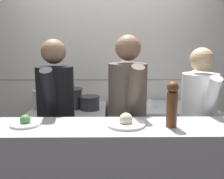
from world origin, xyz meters
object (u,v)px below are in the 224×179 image
chefs_knife (129,109)px  braising_pot (90,102)px  chef_head_cook (56,120)px  chef_sous (127,119)px  mixing_bowl_steel (150,103)px  sauce_pot (71,98)px  oven_range (70,143)px  chef_line (198,125)px  plated_dish_main (25,122)px  plated_dish_appetiser (126,122)px  stock_pot (44,99)px  pepper_mill (172,103)px

chefs_knife → braising_pot: bearing=167.4°
chef_head_cook → chef_sous: chef_sous is taller
braising_pot → chefs_knife: (0.44, -0.10, -0.05)m
mixing_bowl_steel → sauce_pot: bearing=176.7°
oven_range → braising_pot: braising_pot is taller
sauce_pot → chef_line: (1.27, -0.70, -0.10)m
mixing_bowl_steel → plated_dish_main: size_ratio=0.91×
sauce_pot → braising_pot: bearing=-18.1°
plated_dish_main → plated_dish_appetiser: bearing=-1.1°
chef_sous → sauce_pot: bearing=120.9°
chef_head_cook → stock_pot: bearing=112.7°
mixing_bowl_steel → plated_dish_main: plated_dish_main is taller
plated_dish_appetiser → chef_head_cook: size_ratio=0.17×
stock_pot → pepper_mill: pepper_mill is taller
sauce_pot → braising_pot: (0.22, -0.07, -0.04)m
pepper_mill → plated_dish_appetiser: bearing=173.9°
sauce_pot → pepper_mill: size_ratio=0.84×
plated_dish_main → chef_line: chef_line is taller
plated_dish_main → chef_head_cook: bearing=77.9°
plated_dish_main → chefs_knife: bearing=51.4°
chefs_knife → pepper_mill: bearing=-78.4°
braising_pot → pepper_mill: size_ratio=0.74×
oven_range → sauce_pot: sauce_pot is taller
chefs_knife → chef_line: bearing=-41.3°
chef_sous → chefs_knife: bearing=74.6°
plated_dish_main → pepper_mill: (1.04, -0.05, 0.15)m
chefs_knife → plated_dish_main: (-0.82, -1.03, 0.17)m
pepper_mill → chef_sous: (-0.27, 0.53, -0.27)m
sauce_pot → chef_sous: 0.94m
plated_dish_appetiser → chef_head_cook: 0.83m
stock_pot → chefs_knife: 1.00m
stock_pot → chef_line: 1.72m
stock_pot → pepper_mill: bearing=-45.7°
chef_sous → chef_line: chef_sous is taller
sauce_pot → chef_sous: size_ratio=0.16×
plated_dish_appetiser → chef_sous: size_ratio=0.16×
stock_pot → chef_line: (1.58, -0.68, -0.10)m
plated_dish_main → chef_line: (1.42, 0.50, -0.18)m
pepper_mill → chef_sous: chef_sous is taller
sauce_pot → stock_pot: bearing=-176.8°
mixing_bowl_steel → chef_sous: 0.73m
mixing_bowl_steel → chef_sous: (-0.31, -0.66, 0.00)m
chefs_knife → mixing_bowl_steel: bearing=24.8°
mixing_bowl_steel → chefs_knife: mixing_bowl_steel is taller
braising_pot → plated_dish_main: bearing=-108.5°
braising_pot → mixing_bowl_steel: (0.70, 0.02, -0.01)m
oven_range → plated_dish_appetiser: plated_dish_appetiser is taller
chefs_knife → chef_sous: 0.54m
chef_head_cook → chef_sous: size_ratio=0.98×
chef_head_cook → sauce_pot: bearing=86.5°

